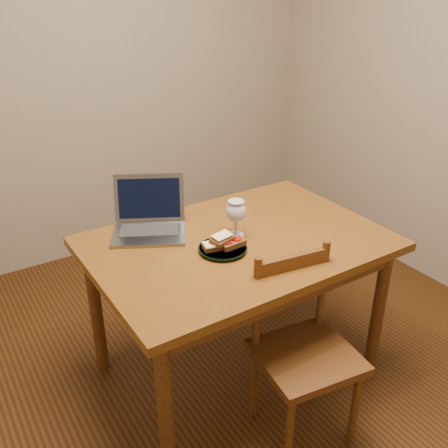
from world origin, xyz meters
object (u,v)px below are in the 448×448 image
table (238,256)px  plate (223,249)px  chair (304,343)px  milk_glass (236,218)px  laptop (149,217)px

table → plate: size_ratio=6.20×
chair → plate: size_ratio=2.10×
table → milk_glass: bearing=68.9°
milk_glass → table: bearing=-111.1°
chair → laptop: (-0.31, 0.76, 0.35)m
table → plate: plate is taller
table → laptop: (-0.28, 0.31, 0.15)m
table → chair: bearing=-86.2°
milk_glass → chair: bearing=-88.4°
milk_glass → laptop: size_ratio=0.40×
table → laptop: laptop is taller
laptop → table: bearing=-19.1°
chair → milk_glass: milk_glass is taller
plate → milk_glass: milk_glass is taller
milk_glass → laptop: 0.40m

